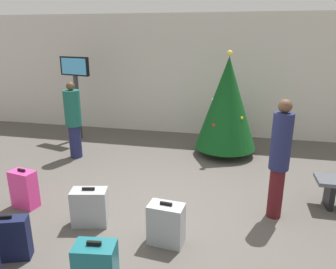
% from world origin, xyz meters
% --- Properties ---
extents(ground_plane, '(16.00, 16.00, 0.00)m').
position_xyz_m(ground_plane, '(0.00, 0.00, 0.00)').
color(ground_plane, '#514C47').
extents(back_wall, '(16.00, 0.20, 3.15)m').
position_xyz_m(back_wall, '(0.00, 4.25, 1.58)').
color(back_wall, beige).
rests_on(back_wall, ground_plane).
extents(holiday_tree, '(1.35, 1.35, 2.31)m').
position_xyz_m(holiday_tree, '(0.79, 2.70, 1.19)').
color(holiday_tree, '#4C3319').
rests_on(holiday_tree, ground_plane).
extents(flight_info_kiosk, '(0.86, 0.30, 2.10)m').
position_xyz_m(flight_info_kiosk, '(-2.99, 3.07, 1.45)').
color(flight_info_kiosk, '#333338').
rests_on(flight_info_kiosk, ground_plane).
extents(traveller_0, '(0.40, 0.40, 1.79)m').
position_xyz_m(traveller_0, '(1.65, 0.21, 0.96)').
color(traveller_0, '#4C1419').
rests_on(traveller_0, ground_plane).
extents(traveller_1, '(0.46, 0.46, 1.68)m').
position_xyz_m(traveller_1, '(-2.44, 1.82, 0.88)').
color(traveller_1, '#1E234C').
rests_on(traveller_1, ground_plane).
extents(suitcase_1, '(0.55, 0.35, 0.59)m').
position_xyz_m(suitcase_1, '(-1.58, -1.49, 0.28)').
color(suitcase_1, '#141938').
rests_on(suitcase_1, ground_plane).
extents(suitcase_2, '(0.48, 0.31, 0.59)m').
position_xyz_m(suitcase_2, '(0.21, -0.78, 0.28)').
color(suitcase_2, '#9EA0A5').
rests_on(suitcase_2, ground_plane).
extents(suitcase_3, '(0.55, 0.37, 0.58)m').
position_xyz_m(suitcase_3, '(-0.95, -0.59, 0.27)').
color(suitcase_3, '#9EA0A5').
rests_on(suitcase_3, ground_plane).
extents(suitcase_4, '(0.43, 0.30, 0.64)m').
position_xyz_m(suitcase_4, '(-2.17, -0.35, 0.30)').
color(suitcase_4, '#E5388C').
rests_on(suitcase_4, ground_plane).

